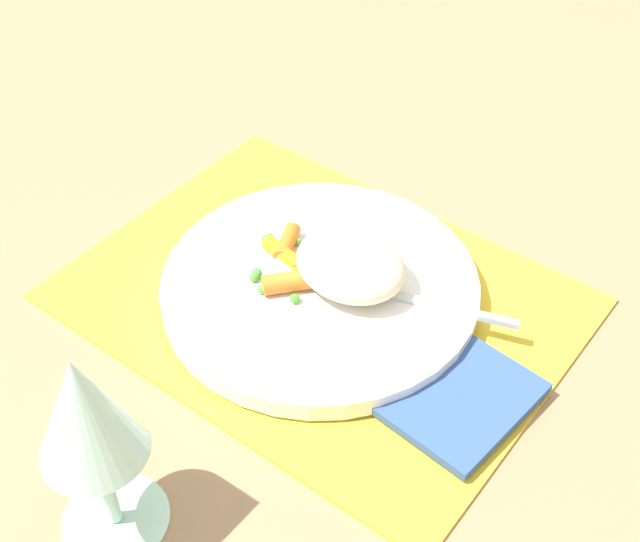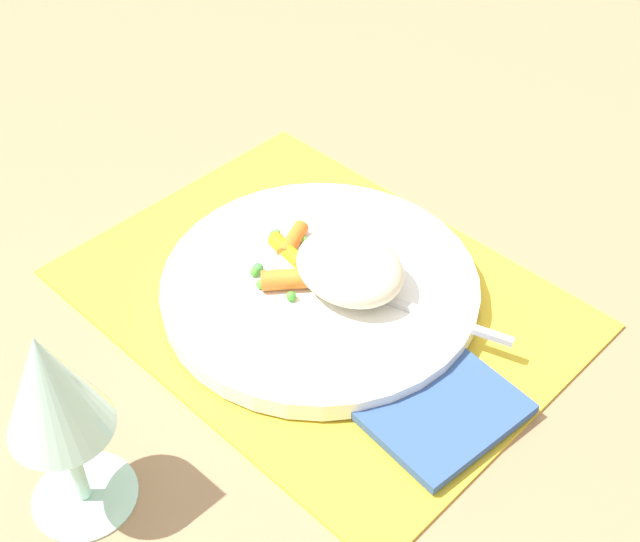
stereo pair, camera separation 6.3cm
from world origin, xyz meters
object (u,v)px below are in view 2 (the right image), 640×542
(plate, at_px, (320,287))
(wine_glass, at_px, (51,392))
(napkin, at_px, (442,410))
(carrot_portion, at_px, (296,258))
(fork, at_px, (364,292))
(rice_mound, at_px, (350,267))

(plate, relative_size, wine_glass, 1.65)
(plate, bearing_deg, napkin, 170.10)
(plate, relative_size, carrot_portion, 3.12)
(fork, relative_size, wine_glass, 1.25)
(napkin, bearing_deg, fork, -18.96)
(carrot_portion, height_order, fork, carrot_portion)
(rice_mound, bearing_deg, wine_glass, 89.23)
(carrot_portion, bearing_deg, rice_mound, -166.24)
(plate, bearing_deg, rice_mound, -153.10)
(carrot_portion, distance_m, napkin, 0.18)
(rice_mound, height_order, carrot_portion, rice_mound)
(napkin, bearing_deg, plate, -9.90)
(plate, xyz_separation_m, carrot_portion, (0.03, 0.00, 0.02))
(rice_mound, relative_size, napkin, 0.86)
(carrot_portion, relative_size, wine_glass, 0.53)
(napkin, bearing_deg, carrot_portion, -8.15)
(plate, distance_m, napkin, 0.16)
(plate, xyz_separation_m, wine_glass, (-0.02, 0.25, 0.10))
(wine_glass, bearing_deg, carrot_portion, -79.45)
(plate, relative_size, rice_mound, 2.81)
(rice_mound, xyz_separation_m, fork, (-0.02, -0.00, -0.02))
(wine_glass, bearing_deg, rice_mound, -90.77)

